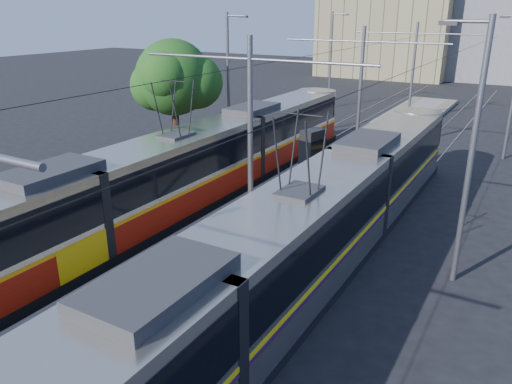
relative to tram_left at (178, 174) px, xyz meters
The scene contains 12 objects.
ground 9.08m from the tram_left, 66.19° to the right, with size 160.00×160.00×0.00m, color black.
platform 9.67m from the tram_left, 67.85° to the left, with size 4.00×50.00×0.30m, color gray.
tactile_strip_left 9.21m from the tram_left, 76.33° to the left, with size 0.70×50.00×0.01m, color gray.
tactile_strip_right 10.28m from the tram_left, 60.27° to the left, with size 0.70×50.00×0.01m, color gray.
rails 9.70m from the tram_left, 67.85° to the left, with size 8.71×70.00×0.03m.
tram_left is the anchor object (origin of this frame).
tram_right 8.02m from the tram_left, 26.11° to the right, with size 2.43×29.67×5.50m.
catenary 7.54m from the tram_left, 59.02° to the left, with size 9.20×70.00×7.00m.
street_lamps 13.56m from the tram_left, 74.34° to the left, with size 15.18×38.22×8.00m.
shelter 6.56m from the tram_left, 56.59° to the left, with size 0.99×1.31×2.59m.
tree 8.80m from the tram_left, 127.07° to the left, with size 4.60×4.25×6.69m.
building_left 52.54m from the tram_left, 97.04° to the left, with size 16.32×12.24×14.62m.
Camera 1 is at (9.12, -7.24, 8.07)m, focal length 35.00 mm.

